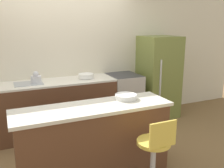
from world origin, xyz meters
TOP-DOWN VIEW (x-y plane):
  - ground_plane at (0.00, 0.00)m, footprint 14.00×14.00m
  - wall_back at (0.00, 0.69)m, footprint 8.00×0.06m
  - back_counter at (-0.32, 0.34)m, footprint 2.10×0.64m
  - kitchen_island at (-0.10, -1.12)m, footprint 1.89×0.55m
  - oven_range at (1.03, 0.34)m, footprint 0.56×0.65m
  - refrigerator at (1.79, 0.32)m, footprint 0.69×0.69m
  - stool_chair at (0.37, -1.73)m, footprint 0.37×0.37m
  - kettle at (-0.56, 0.33)m, footprint 0.17×0.17m
  - mixing_bowl at (0.28, 0.33)m, footprint 0.26×0.26m
  - fruit_bowl at (0.37, -1.03)m, footprint 0.28×0.28m

SIDE VIEW (x-z plane):
  - ground_plane at x=0.00m, z-range 0.00..0.00m
  - back_counter at x=-0.32m, z-range 0.00..0.91m
  - stool_chair at x=0.37m, z-range 0.00..0.91m
  - kitchen_island at x=-0.10m, z-range 0.00..0.91m
  - oven_range at x=1.03m, z-range 0.00..0.91m
  - refrigerator at x=1.79m, z-range 0.00..1.61m
  - fruit_bowl at x=0.37m, z-range 0.91..0.97m
  - mixing_bowl at x=0.28m, z-range 0.92..0.99m
  - kettle at x=-0.56m, z-range 0.90..1.08m
  - wall_back at x=0.00m, z-range 0.00..2.60m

